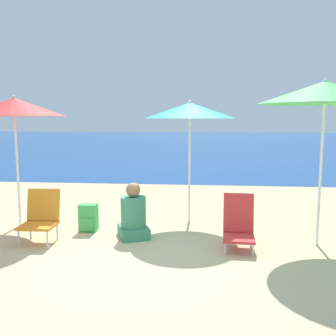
{
  "coord_description": "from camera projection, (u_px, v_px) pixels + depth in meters",
  "views": [
    {
      "loc": [
        0.81,
        -4.82,
        1.77
      ],
      "look_at": [
        0.25,
        0.95,
        1.0
      ],
      "focal_mm": 40.0,
      "sensor_mm": 36.0,
      "label": 1
    }
  ],
  "objects": [
    {
      "name": "beach_umbrella_green",
      "position": [
        325.0,
        93.0,
        4.99
      ],
      "size": [
        1.79,
        1.79,
        2.31
      ],
      "color": "white",
      "rests_on": "ground"
    },
    {
      "name": "sea_water",
      "position": [
        194.0,
        141.0,
        29.83
      ],
      "size": [
        60.0,
        40.0,
        0.01
      ],
      "color": "#19478C",
      "rests_on": "ground"
    },
    {
      "name": "person_seated_near",
      "position": [
        133.0,
        216.0,
        5.58
      ],
      "size": [
        0.57,
        0.61,
        0.83
      ],
      "rotation": [
        0.0,
        0.0,
        0.4
      ],
      "color": "#3F8C66",
      "rests_on": "ground"
    },
    {
      "name": "beach_chair_orange",
      "position": [
        41.0,
        215.0,
        5.38
      ],
      "size": [
        0.49,
        0.53,
        0.75
      ],
      "rotation": [
        0.0,
        0.0,
        0.04
      ],
      "color": "silver",
      "rests_on": "ground"
    },
    {
      "name": "beach_umbrella_teal",
      "position": [
        190.0,
        111.0,
        6.2
      ],
      "size": [
        1.51,
        1.51,
        2.07
      ],
      "color": "white",
      "rests_on": "ground"
    },
    {
      "name": "backpack_green",
      "position": [
        88.0,
        218.0,
        5.9
      ],
      "size": [
        0.27,
        0.22,
        0.43
      ],
      "color": "#47B756",
      "rests_on": "ground"
    },
    {
      "name": "beach_chair_red",
      "position": [
        239.0,
        224.0,
        5.12
      ],
      "size": [
        0.44,
        0.56,
        0.73
      ],
      "rotation": [
        0.0,
        0.0,
        -0.05
      ],
      "color": "silver",
      "rests_on": "ground"
    },
    {
      "name": "beach_umbrella_red",
      "position": [
        14.0,
        107.0,
        5.98
      ],
      "size": [
        1.61,
        1.61,
        2.14
      ],
      "color": "white",
      "rests_on": "ground"
    },
    {
      "name": "ground_plane",
      "position": [
        143.0,
        250.0,
        5.07
      ],
      "size": [
        60.0,
        60.0,
        0.0
      ],
      "primitive_type": "plane",
      "color": "#C6B284"
    }
  ]
}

